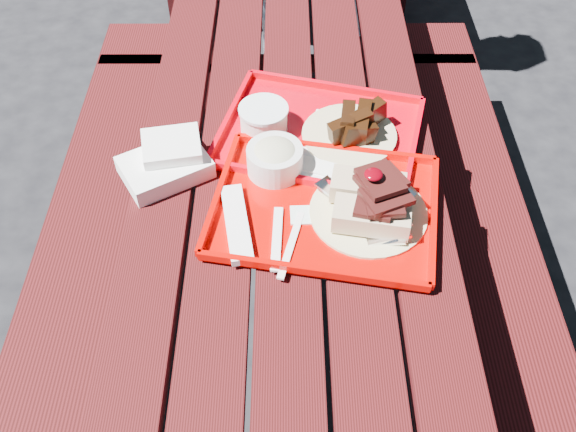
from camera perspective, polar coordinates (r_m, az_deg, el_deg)
The scene contains 5 objects.
ground at distance 2.13m, azimuth -0.01°, elevation -11.67°, with size 60.00×60.00×0.00m, color black.
picnic_table_near at distance 1.67m, azimuth -0.01°, elevation -2.05°, with size 1.41×2.40×0.75m.
near_tray at distance 1.47m, azimuth 3.40°, elevation 2.09°, with size 0.56×0.47×0.16m.
far_tray at distance 1.64m, azimuth 2.50°, elevation 7.57°, with size 0.57×0.49×0.08m.
white_cloth at distance 1.57m, azimuth -10.70°, elevation 4.80°, with size 0.25×0.23×0.08m.
Camera 1 is at (-0.00, -1.06, 1.85)m, focal length 40.00 mm.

